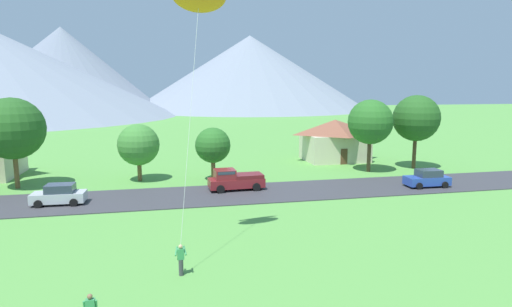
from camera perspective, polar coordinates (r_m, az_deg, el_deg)
name	(u,v)px	position (r m, az deg, el deg)	size (l,w,h in m)	color
road_strip	(216,195)	(38.69, -5.43, -5.56)	(160.00, 7.49, 0.08)	#38383D
mountain_east_ridge	(63,70)	(183.97, -24.53, 10.21)	(76.78, 76.78, 32.60)	slate
mountain_far_east_ridge	(250,73)	(187.95, -0.81, 10.81)	(101.81, 101.81, 31.61)	gray
house_leftmost	(335,139)	(57.16, 10.55, 1.88)	(8.45, 6.76, 5.45)	beige
tree_near_left	(416,118)	(53.81, 20.77, 4.45)	(5.47, 5.47, 8.78)	#4C3823
tree_left_of_center	(13,129)	(46.38, -29.94, 2.91)	(5.89, 5.89, 8.75)	brown
tree_center	(213,145)	(44.08, -5.83, 1.09)	(3.68, 3.68, 5.58)	brown
tree_right_of_center	(370,122)	(50.03, 15.13, 4.11)	(5.10, 5.10, 8.32)	#4C3823
tree_near_right	(138,145)	(45.34, -15.54, 1.12)	(4.28, 4.28, 5.95)	brown
parked_car_silver_west_end	(59,195)	(38.83, -24.96, -5.06)	(4.26, 2.19, 1.68)	#B7BCC1
parked_car_blue_mid_west	(427,179)	(44.60, 22.06, -3.15)	(4.25, 2.17, 1.68)	#2847A8
pickup_truck_maroon_west_side	(235,179)	(40.11, -2.87, -3.51)	(5.29, 2.51, 1.99)	maroon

